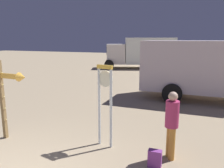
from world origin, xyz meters
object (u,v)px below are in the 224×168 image
at_px(standing_clock, 105,97).
at_px(box_truck_far, 142,52).
at_px(person_near_clock, 172,122).
at_px(box_truck_near, 214,68).
at_px(arrow_sign, 10,90).
at_px(backpack, 155,159).

bearing_deg(standing_clock, box_truck_far, 99.13).
bearing_deg(person_near_clock, box_truck_far, 104.83).
height_order(box_truck_near, box_truck_far, box_truck_far).
xyz_separation_m(standing_clock, box_truck_near, (3.06, 5.90, 0.17)).
height_order(standing_clock, arrow_sign, arrow_sign).
distance_m(person_near_clock, box_truck_near, 6.16).
xyz_separation_m(person_near_clock, backpack, (-0.29, -0.52, -0.74)).
xyz_separation_m(person_near_clock, box_truck_near, (1.31, 5.98, 0.61)).
xyz_separation_m(arrow_sign, box_truck_far, (-0.02, 17.15, 0.13)).
bearing_deg(backpack, box_truck_near, 76.15).
bearing_deg(person_near_clock, backpack, -119.16).
xyz_separation_m(box_truck_near, box_truck_far, (-5.72, 10.67, 0.07)).
relative_size(standing_clock, box_truck_far, 0.31).
distance_m(arrow_sign, box_truck_far, 17.15).
xyz_separation_m(arrow_sign, backpack, (4.10, -0.01, -1.29)).
distance_m(standing_clock, box_truck_near, 6.65).
relative_size(person_near_clock, backpack, 4.12).
height_order(person_near_clock, box_truck_far, box_truck_far).
relative_size(arrow_sign, person_near_clock, 1.37).
bearing_deg(box_truck_far, person_near_clock, -75.17).
relative_size(person_near_clock, box_truck_near, 0.24).
bearing_deg(box_truck_near, person_near_clock, -102.39).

